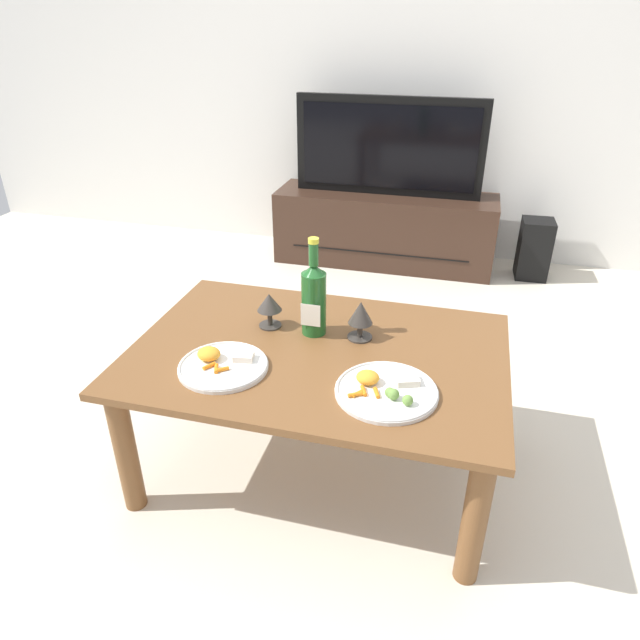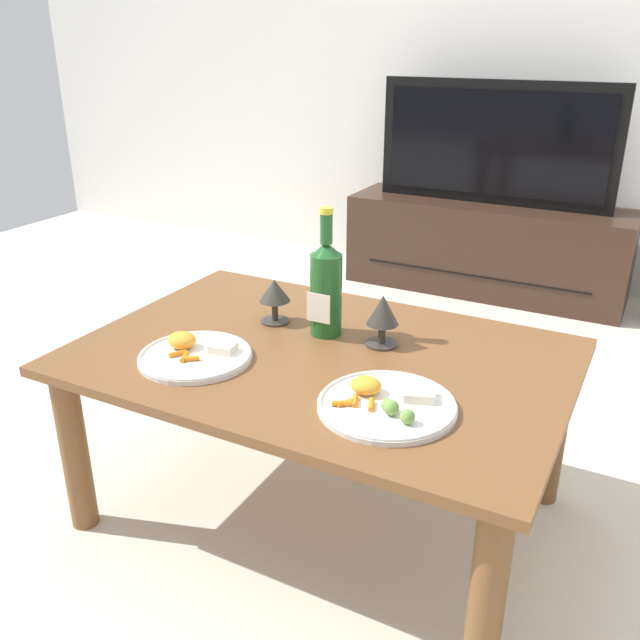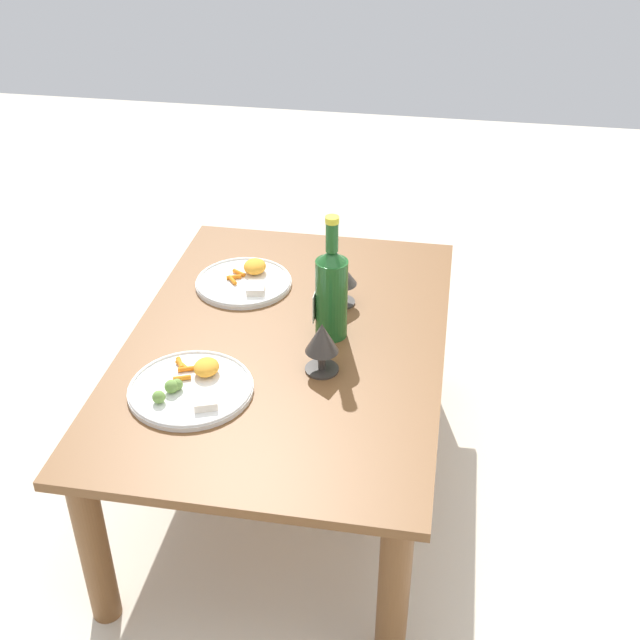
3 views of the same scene
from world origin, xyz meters
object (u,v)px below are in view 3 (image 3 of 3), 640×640
object	(u,v)px
wine_bottle	(331,290)
dinner_plate_left	(245,281)
goblet_right	(322,341)
dinner_plate_right	(191,387)
goblet_left	(341,276)
dining_table	(287,363)

from	to	relation	value
wine_bottle	dinner_plate_left	world-z (taller)	wine_bottle
goblet_right	dinner_plate_right	bearing A→B (deg)	-65.11
wine_bottle	goblet_left	xyz separation A→B (m)	(-0.16, 0.00, -0.05)
dining_table	dinner_plate_right	distance (m)	0.32
dining_table	goblet_left	size ratio (longest dim) A/B	9.67
dining_table	dinner_plate_right	bearing A→B (deg)	-35.21
goblet_left	goblet_right	xyz separation A→B (m)	(0.32, 0.00, 0.00)
dinner_plate_left	dinner_plate_right	size ratio (longest dim) A/B	0.93
wine_bottle	goblet_left	size ratio (longest dim) A/B	2.73
wine_bottle	goblet_right	size ratio (longest dim) A/B	2.52
goblet_right	dining_table	bearing A→B (deg)	-135.64
goblet_right	dinner_plate_left	distance (m)	0.48
dinner_plate_right	dining_table	bearing A→B (deg)	144.79
wine_bottle	goblet_right	bearing A→B (deg)	0.96
wine_bottle	dining_table	bearing A→B (deg)	-68.79
dining_table	wine_bottle	distance (m)	0.24
wine_bottle	dinner_plate_left	distance (m)	0.38
dining_table	goblet_left	distance (m)	0.28
dinner_plate_left	dinner_plate_right	xyz separation A→B (m)	(0.51, -0.00, -0.00)
dining_table	goblet_left	world-z (taller)	goblet_left
dinner_plate_left	dinner_plate_right	distance (m)	0.51
dining_table	dinner_plate_right	world-z (taller)	dinner_plate_right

